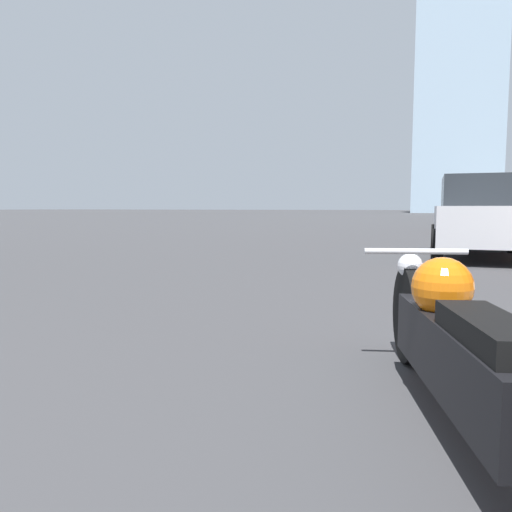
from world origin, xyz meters
TOP-DOWN VIEW (x-y plane):
  - distant_tower at (-0.48, 104.48)m, footprint 15.26×15.26m
  - motorcycle at (3.68, 4.16)m, footprint 1.08×2.50m
  - parked_car_silver at (3.73, 12.79)m, footprint 2.08×4.28m
  - parked_car_red at (3.62, 24.95)m, footprint 2.22×4.12m
  - parked_car_yellow at (3.60, 36.67)m, footprint 2.30×4.44m

SIDE VIEW (x-z plane):
  - motorcycle at x=3.68m, z-range 0.00..0.75m
  - parked_car_red at x=3.62m, z-range 0.00..1.50m
  - parked_car_yellow at x=3.60m, z-range 0.01..1.51m
  - parked_car_silver at x=3.73m, z-range 0.00..1.62m
  - distant_tower at x=-0.48m, z-range 0.00..50.66m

